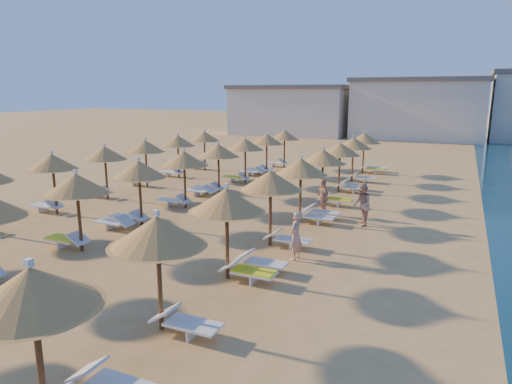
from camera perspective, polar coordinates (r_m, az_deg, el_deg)
The scene contains 9 objects.
ground at distance 17.40m, azimuth -7.41°, elevation -6.58°, with size 220.00×220.00×0.00m, color tan.
hotel_blocks at distance 59.91m, azimuth 20.59°, elevation 9.78°, with size 47.05×12.01×8.10m.
parasol_row_east at distance 16.65m, azimuth 1.82°, elevation 1.31°, with size 2.35×36.55×2.98m.
parasol_row_west at distance 19.67m, azimuth -14.43°, elevation 2.64°, with size 2.35×36.55×2.98m.
parasol_row_inland at distance 24.22m, azimuth -21.11°, elevation 3.98°, with size 2.35×26.29×2.98m.
loungers at distance 19.51m, azimuth -10.49°, elevation -3.54°, with size 14.04×35.75×0.66m.
beachgoer_a at distance 15.62m, azimuth 4.99°, elevation -5.45°, with size 0.62×0.41×1.71m, color tan.
beachgoer_c at distance 21.39m, azimuth 8.35°, elevation -0.62°, with size 1.01×0.42×1.72m, color tan.
beachgoer_b at distance 20.00m, azimuth 13.10°, elevation -1.53°, with size 0.90×0.70×1.85m, color tan.
Camera 1 is at (8.75, -13.95, 5.63)m, focal length 32.00 mm.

